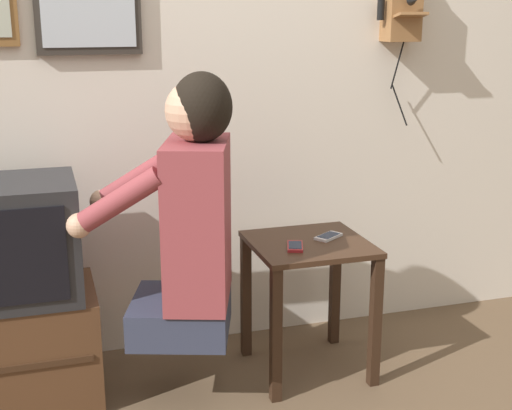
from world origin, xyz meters
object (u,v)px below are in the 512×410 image
object	(u,v)px
television	(0,241)
wall_phone_antique	(402,5)
cell_phone_held	(295,246)
person	(191,214)
cell_phone_spare	(328,236)

from	to	relation	value
television	wall_phone_antique	bearing A→B (deg)	8.63
cell_phone_held	television	bearing A→B (deg)	-168.42
person	television	size ratio (longest dim) A/B	1.75
wall_phone_antique	cell_phone_spare	distance (m)	1.08
cell_phone_held	wall_phone_antique	bearing A→B (deg)	52.25
person	wall_phone_antique	size ratio (longest dim) A/B	1.36
wall_phone_antique	cell_phone_spare	world-z (taller)	wall_phone_antique
person	cell_phone_held	distance (m)	0.46
person	wall_phone_antique	bearing A→B (deg)	-48.28
cell_phone_held	cell_phone_spare	size ratio (longest dim) A/B	1.00
person	wall_phone_antique	xyz separation A→B (m)	(1.06, 0.46, 0.74)
cell_phone_held	cell_phone_spare	bearing A→B (deg)	43.74
wall_phone_antique	cell_phone_spare	size ratio (longest dim) A/B	5.28
television	cell_phone_spare	bearing A→B (deg)	-3.12
person	cell_phone_held	xyz separation A→B (m)	(0.42, 0.04, -0.18)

